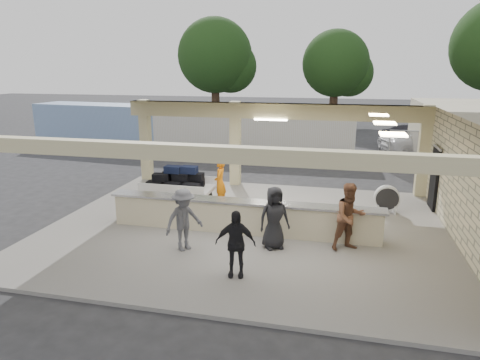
% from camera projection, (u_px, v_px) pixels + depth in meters
% --- Properties ---
extents(ground, '(120.00, 120.00, 0.00)m').
position_uv_depth(ground, '(246.00, 229.00, 13.30)').
color(ground, '#252427').
rests_on(ground, ground).
extents(pavilion, '(12.01, 10.00, 3.55)m').
position_uv_depth(pavilion, '(257.00, 182.00, 13.54)').
color(pavilion, slate).
rests_on(pavilion, ground).
extents(baggage_counter, '(8.20, 0.58, 0.98)m').
position_uv_depth(baggage_counter, '(242.00, 216.00, 12.68)').
color(baggage_counter, '#C5B893').
rests_on(baggage_counter, pavilion).
extents(luggage_cart, '(2.43, 1.53, 1.41)m').
position_uv_depth(luggage_cart, '(178.00, 184.00, 15.21)').
color(luggage_cart, silver).
rests_on(luggage_cart, pavilion).
extents(drum_fan, '(0.84, 0.46, 0.93)m').
position_uv_depth(drum_fan, '(387.00, 198.00, 14.41)').
color(drum_fan, silver).
rests_on(drum_fan, pavilion).
extents(baggage_handler, '(0.38, 0.64, 1.67)m').
position_uv_depth(baggage_handler, '(220.00, 182.00, 15.10)').
color(baggage_handler, orange).
rests_on(baggage_handler, pavilion).
extents(passenger_a, '(0.98, 0.78, 1.85)m').
position_uv_depth(passenger_a, '(350.00, 217.00, 11.35)').
color(passenger_a, brown).
rests_on(passenger_a, pavilion).
extents(passenger_b, '(0.98, 0.47, 1.61)m').
position_uv_depth(passenger_b, '(235.00, 244.00, 9.93)').
color(passenger_b, black).
rests_on(passenger_b, pavilion).
extents(passenger_c, '(1.01, 1.09, 1.70)m').
position_uv_depth(passenger_c, '(184.00, 220.00, 11.36)').
color(passenger_c, '#4A4A4F').
rests_on(passenger_c, pavilion).
extents(passenger_d, '(0.90, 0.71, 1.72)m').
position_uv_depth(passenger_d, '(274.00, 218.00, 11.48)').
color(passenger_d, black).
rests_on(passenger_d, pavilion).
extents(car_white_a, '(5.75, 4.03, 1.49)m').
position_uv_depth(car_white_a, '(430.00, 143.00, 23.98)').
color(car_white_a, white).
rests_on(car_white_a, ground).
extents(car_dark, '(4.67, 4.07, 1.54)m').
position_uv_depth(car_dark, '(423.00, 137.00, 25.83)').
color(car_dark, black).
rests_on(car_dark, ground).
extents(container_white, '(11.23, 2.37, 2.43)m').
position_uv_depth(container_white, '(253.00, 134.00, 24.31)').
color(container_white, beige).
rests_on(container_white, ground).
extents(container_blue, '(10.30, 3.35, 2.63)m').
position_uv_depth(container_blue, '(113.00, 126.00, 26.99)').
color(container_blue, '#7894C1').
rests_on(container_blue, ground).
extents(tree_left, '(6.60, 6.30, 9.00)m').
position_uv_depth(tree_left, '(219.00, 59.00, 36.31)').
color(tree_left, '#382619').
rests_on(tree_left, ground).
extents(tree_mid, '(6.00, 5.60, 8.00)m').
position_uv_depth(tree_mid, '(339.00, 66.00, 36.15)').
color(tree_mid, '#382619').
rests_on(tree_mid, ground).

